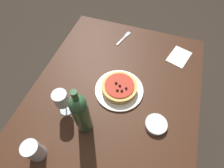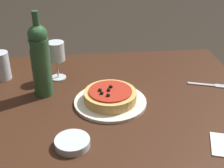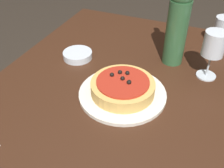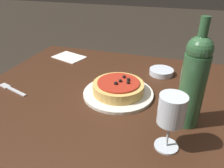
% 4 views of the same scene
% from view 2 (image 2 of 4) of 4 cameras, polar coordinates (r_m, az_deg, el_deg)
% --- Properties ---
extents(dining_table, '(1.18, 0.95, 0.77)m').
position_cam_2_polar(dining_table, '(1.28, -0.68, -6.80)').
color(dining_table, '#381E11').
rests_on(dining_table, ground_plane).
extents(dinner_plate, '(0.28, 0.28, 0.01)m').
position_cam_2_polar(dinner_plate, '(1.21, -0.32, -3.29)').
color(dinner_plate, silver).
rests_on(dinner_plate, dining_table).
extents(pizza, '(0.20, 0.20, 0.06)m').
position_cam_2_polar(pizza, '(1.19, -0.32, -2.15)').
color(pizza, tan).
rests_on(pizza, dinner_plate).
extents(wine_glass, '(0.07, 0.07, 0.17)m').
position_cam_2_polar(wine_glass, '(1.37, -10.18, 5.63)').
color(wine_glass, silver).
rests_on(wine_glass, dining_table).
extents(wine_bottle, '(0.08, 0.08, 0.34)m').
position_cam_2_polar(wine_bottle, '(1.24, -12.94, 4.46)').
color(wine_bottle, '#2D5633').
rests_on(wine_bottle, dining_table).
extents(water_cup, '(0.08, 0.08, 0.12)m').
position_cam_2_polar(water_cup, '(1.45, -19.63, 3.16)').
color(water_cup, silver).
rests_on(water_cup, dining_table).
extents(side_bowl, '(0.11, 0.11, 0.03)m').
position_cam_2_polar(side_bowl, '(1.01, -7.26, -10.60)').
color(side_bowl, silver).
rests_on(side_bowl, dining_table).
extents(fork, '(0.16, 0.07, 0.00)m').
position_cam_2_polar(fork, '(1.40, 17.49, -0.21)').
color(fork, '#B7B7BC').
rests_on(fork, dining_table).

